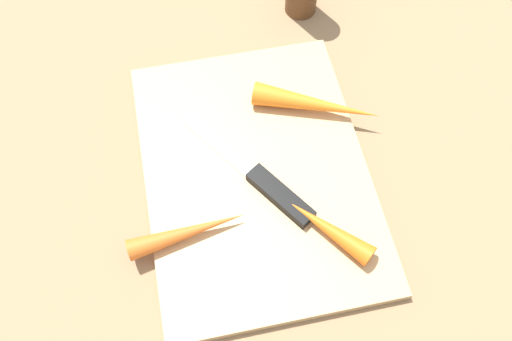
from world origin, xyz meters
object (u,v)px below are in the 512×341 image
knife (272,189)px  carrot_longest (316,104)px  carrot_shortest (328,228)px  carrot_medium (187,232)px  cutting_board (256,173)px

knife → carrot_longest: carrot_longest is taller
carrot_shortest → carrot_medium: size_ratio=0.84×
carrot_shortest → carrot_medium: bearing=38.9°
knife → carrot_medium: (-0.04, 0.10, 0.01)m
cutting_board → knife: size_ratio=2.03×
cutting_board → carrot_longest: size_ratio=2.29×
carrot_longest → cutting_board: bearing=-118.4°
cutting_board → carrot_medium: bearing=126.5°
knife → carrot_longest: 0.12m
cutting_board → knife: bearing=-157.4°
knife → carrot_shortest: 0.08m
carrot_longest → knife: bearing=-103.8°
carrot_medium → carrot_shortest: bearing=-17.1°
carrot_longest → carrot_shortest: bearing=-75.8°
carrot_shortest → carrot_longest: size_ratio=0.70×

